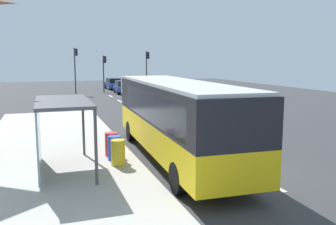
{
  "coord_description": "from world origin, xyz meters",
  "views": [
    {
      "loc": [
        -6.65,
        -11.0,
        4.08
      ],
      "look_at": [
        -1.0,
        5.51,
        1.5
      ],
      "focal_mm": 38.46,
      "sensor_mm": 36.0,
      "label": 1
    }
  ],
  "objects_px": {
    "recycling_bin_yellow": "(118,152)",
    "traffic_light_far_side": "(76,64)",
    "bus": "(175,115)",
    "traffic_light_near_side": "(147,65)",
    "traffic_light_median": "(104,68)",
    "white_van": "(137,87)",
    "sedan_far": "(123,87)",
    "recycling_bin_red": "(111,144)",
    "bus_shelter": "(54,117)",
    "recycling_bin_blue": "(115,148)",
    "sedan_near": "(114,84)"
  },
  "relations": [
    {
      "from": "recycling_bin_blue",
      "to": "sedan_near",
      "type": "bearing_deg",
      "value": 79.67
    },
    {
      "from": "recycling_bin_blue",
      "to": "traffic_light_near_side",
      "type": "bearing_deg",
      "value": 72.04
    },
    {
      "from": "white_van",
      "to": "bus",
      "type": "bearing_deg",
      "value": -100.03
    },
    {
      "from": "bus_shelter",
      "to": "bus",
      "type": "bearing_deg",
      "value": 7.77
    },
    {
      "from": "recycling_bin_yellow",
      "to": "traffic_light_median",
      "type": "distance_m",
      "value": 32.64
    },
    {
      "from": "white_van",
      "to": "traffic_light_near_side",
      "type": "distance_m",
      "value": 8.78
    },
    {
      "from": "recycling_bin_yellow",
      "to": "recycling_bin_red",
      "type": "distance_m",
      "value": 1.4
    },
    {
      "from": "sedan_far",
      "to": "recycling_bin_blue",
      "type": "xyz_separation_m",
      "value": [
        -6.5,
        -29.43,
        -0.14
      ]
    },
    {
      "from": "traffic_light_near_side",
      "to": "traffic_light_median",
      "type": "relative_size",
      "value": 1.11
    },
    {
      "from": "bus",
      "to": "white_van",
      "type": "distance_m",
      "value": 22.47
    },
    {
      "from": "recycling_bin_blue",
      "to": "traffic_light_median",
      "type": "height_order",
      "value": "traffic_light_median"
    },
    {
      "from": "recycling_bin_red",
      "to": "traffic_light_median",
      "type": "relative_size",
      "value": 0.21
    },
    {
      "from": "sedan_near",
      "to": "traffic_light_near_side",
      "type": "height_order",
      "value": "traffic_light_near_side"
    },
    {
      "from": "traffic_light_median",
      "to": "recycling_bin_yellow",
      "type": "bearing_deg",
      "value": -98.13
    },
    {
      "from": "traffic_light_near_side",
      "to": "sedan_far",
      "type": "bearing_deg",
      "value": -171.18
    },
    {
      "from": "sedan_near",
      "to": "recycling_bin_red",
      "type": "bearing_deg",
      "value": -100.53
    },
    {
      "from": "recycling_bin_red",
      "to": "recycling_bin_blue",
      "type": "bearing_deg",
      "value": -90.0
    },
    {
      "from": "white_van",
      "to": "traffic_light_far_side",
      "type": "relative_size",
      "value": 0.97
    },
    {
      "from": "recycling_bin_yellow",
      "to": "sedan_near",
      "type": "bearing_deg",
      "value": 79.87
    },
    {
      "from": "traffic_light_near_side",
      "to": "traffic_light_median",
      "type": "xyz_separation_m",
      "value": [
        -5.09,
        1.6,
        -0.31
      ]
    },
    {
      "from": "recycling_bin_yellow",
      "to": "traffic_light_median",
      "type": "bearing_deg",
      "value": 81.87
    },
    {
      "from": "recycling_bin_yellow",
      "to": "traffic_light_far_side",
      "type": "xyz_separation_m",
      "value": [
        1.09,
        31.42,
        2.93
      ]
    },
    {
      "from": "recycling_bin_yellow",
      "to": "traffic_light_near_side",
      "type": "distance_m",
      "value": 32.24
    },
    {
      "from": "traffic_light_far_side",
      "to": "bus_shelter",
      "type": "bearing_deg",
      "value": -96.0
    },
    {
      "from": "sedan_far",
      "to": "traffic_light_far_side",
      "type": "height_order",
      "value": "traffic_light_far_side"
    },
    {
      "from": "recycling_bin_yellow",
      "to": "traffic_light_near_side",
      "type": "relative_size",
      "value": 0.19
    },
    {
      "from": "traffic_light_near_side",
      "to": "recycling_bin_red",
      "type": "bearing_deg",
      "value": -108.36
    },
    {
      "from": "white_van",
      "to": "traffic_light_median",
      "type": "distance_m",
      "value": 9.8
    },
    {
      "from": "recycling_bin_red",
      "to": "traffic_light_far_side",
      "type": "relative_size",
      "value": 0.17
    },
    {
      "from": "white_van",
      "to": "bus_shelter",
      "type": "bearing_deg",
      "value": -110.73
    },
    {
      "from": "recycling_bin_red",
      "to": "traffic_light_near_side",
      "type": "xyz_separation_m",
      "value": [
        9.7,
        29.22,
        2.72
      ]
    },
    {
      "from": "bus",
      "to": "white_van",
      "type": "relative_size",
      "value": 2.1
    },
    {
      "from": "recycling_bin_yellow",
      "to": "traffic_light_far_side",
      "type": "relative_size",
      "value": 0.17
    },
    {
      "from": "sedan_near",
      "to": "recycling_bin_red",
      "type": "distance_m",
      "value": 35.56
    },
    {
      "from": "sedan_far",
      "to": "traffic_light_near_side",
      "type": "height_order",
      "value": "traffic_light_near_side"
    },
    {
      "from": "sedan_far",
      "to": "recycling_bin_red",
      "type": "relative_size",
      "value": 4.68
    },
    {
      "from": "traffic_light_near_side",
      "to": "traffic_light_median",
      "type": "distance_m",
      "value": 5.35
    },
    {
      "from": "recycling_bin_yellow",
      "to": "traffic_light_median",
      "type": "height_order",
      "value": "traffic_light_median"
    },
    {
      "from": "white_van",
      "to": "recycling_bin_yellow",
      "type": "height_order",
      "value": "white_van"
    },
    {
      "from": "recycling_bin_yellow",
      "to": "bus_shelter",
      "type": "relative_size",
      "value": 0.24
    },
    {
      "from": "traffic_light_far_side",
      "to": "sedan_far",
      "type": "bearing_deg",
      "value": -13.48
    },
    {
      "from": "sedan_far",
      "to": "traffic_light_far_side",
      "type": "distance_m",
      "value": 6.22
    },
    {
      "from": "bus",
      "to": "traffic_light_far_side",
      "type": "distance_m",
      "value": 30.88
    },
    {
      "from": "recycling_bin_blue",
      "to": "white_van",
      "type": "bearing_deg",
      "value": 73.81
    },
    {
      "from": "traffic_light_median",
      "to": "bus_shelter",
      "type": "relative_size",
      "value": 1.14
    },
    {
      "from": "recycling_bin_red",
      "to": "traffic_light_near_side",
      "type": "distance_m",
      "value": 30.91
    },
    {
      "from": "sedan_far",
      "to": "recycling_bin_red",
      "type": "bearing_deg",
      "value": -102.75
    },
    {
      "from": "traffic_light_near_side",
      "to": "traffic_light_far_side",
      "type": "distance_m",
      "value": 8.64
    },
    {
      "from": "recycling_bin_red",
      "to": "traffic_light_median",
      "type": "xyz_separation_m",
      "value": [
        4.6,
        30.82,
        2.4
      ]
    },
    {
      "from": "sedan_near",
      "to": "recycling_bin_blue",
      "type": "xyz_separation_m",
      "value": [
        -6.5,
        -35.66,
        -0.14
      ]
    }
  ]
}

